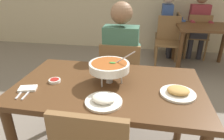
{
  "coord_description": "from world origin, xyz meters",
  "views": [
    {
      "loc": [
        0.25,
        -1.3,
        1.49
      ],
      "look_at": [
        0.0,
        0.15,
        0.83
      ],
      "focal_mm": 31.83,
      "sensor_mm": 36.0,
      "label": 1
    }
  ],
  "objects": [
    {
      "name": "fork_utensil",
      "position": [
        -0.57,
        -0.23,
        0.78
      ],
      "size": [
        0.04,
        0.17,
        0.01
      ],
      "primitive_type": "cube",
      "rotation": [
        0.0,
        0.0,
        0.17
      ],
      "color": "silver",
      "rests_on": "dining_table_main"
    },
    {
      "name": "diner_main",
      "position": [
        0.0,
        0.73,
        0.75
      ],
      "size": [
        0.4,
        0.45,
        1.31
      ],
      "color": "#2D2D38",
      "rests_on": "ground_plane"
    },
    {
      "name": "spoon_utensil",
      "position": [
        -0.52,
        -0.23,
        0.78
      ],
      "size": [
        0.03,
        0.17,
        0.01
      ],
      "primitive_type": "cube",
      "rotation": [
        0.0,
        0.0,
        0.09
      ],
      "color": "silver",
      "rests_on": "dining_table_main"
    },
    {
      "name": "appetizer_plate",
      "position": [
        0.49,
        -0.07,
        0.8
      ],
      "size": [
        0.24,
        0.24,
        0.06
      ],
      "color": "white",
      "rests_on": "dining_table_main"
    },
    {
      "name": "chair_diner_main",
      "position": [
        -0.0,
        0.7,
        0.51
      ],
      "size": [
        0.44,
        0.44,
        0.9
      ],
      "color": "brown",
      "rests_on": "ground_plane"
    },
    {
      "name": "napkin_folded",
      "position": [
        -0.55,
        -0.18,
        0.78
      ],
      "size": [
        0.14,
        0.11,
        0.02
      ],
      "primitive_type": "cube",
      "rotation": [
        0.0,
        0.0,
        0.28
      ],
      "color": "white",
      "rests_on": "dining_table_main"
    },
    {
      "name": "rice_plate",
      "position": [
        0.02,
        -0.25,
        0.8
      ],
      "size": [
        0.24,
        0.24,
        0.06
      ],
      "color": "white",
      "rests_on": "dining_table_main"
    },
    {
      "name": "chair_bg_left",
      "position": [
        1.26,
        2.86,
        0.51
      ],
      "size": [
        0.48,
        0.48,
        0.9
      ],
      "color": "brown",
      "rests_on": "ground_plane"
    },
    {
      "name": "chair_bg_middle",
      "position": [
        0.75,
        2.92,
        0.51
      ],
      "size": [
        0.45,
        0.45,
        0.9
      ],
      "color": "brown",
      "rests_on": "ground_plane"
    },
    {
      "name": "dining_table_main",
      "position": [
        0.0,
        0.0,
        0.66
      ],
      "size": [
        1.39,
        0.82,
        0.78
      ],
      "color": "#51331C",
      "rests_on": "ground_plane"
    },
    {
      "name": "patron_bg_left",
      "position": [
        1.26,
        2.92,
        0.75
      ],
      "size": [
        0.4,
        0.45,
        1.31
      ],
      "color": "#2D2D38",
      "rests_on": "ground_plane"
    },
    {
      "name": "curry_bowl",
      "position": [
        0.0,
        0.03,
        0.91
      ],
      "size": [
        0.33,
        0.3,
        0.26
      ],
      "color": "silver",
      "rests_on": "dining_table_main"
    },
    {
      "name": "dining_table_far",
      "position": [
        1.28,
        2.37,
        0.64
      ],
      "size": [
        1.0,
        0.8,
        0.78
      ],
      "color": "#51331C",
      "rests_on": "ground_plane"
    },
    {
      "name": "patron_bg_middle",
      "position": [
        0.67,
        2.89,
        0.75
      ],
      "size": [
        0.45,
        0.4,
        1.31
      ],
      "color": "#2D2D38",
      "rests_on": "ground_plane"
    },
    {
      "name": "sauce_dish",
      "position": [
        -0.42,
        -0.04,
        0.79
      ],
      "size": [
        0.09,
        0.09,
        0.02
      ],
      "color": "white",
      "rests_on": "dining_table_main"
    },
    {
      "name": "chair_bg_right",
      "position": [
        0.66,
        2.46,
        0.51
      ],
      "size": [
        0.46,
        0.46,
        0.9
      ],
      "color": "brown",
      "rests_on": "ground_plane"
    }
  ]
}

